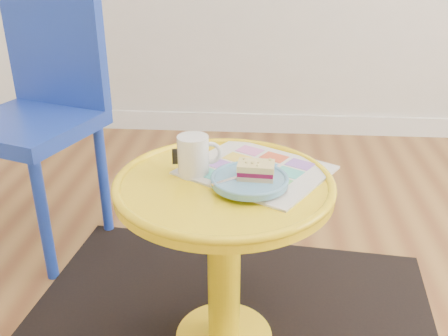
# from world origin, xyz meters

# --- Properties ---
(room_walls) EXTENTS (4.00, 4.00, 4.00)m
(room_walls) POSITION_xyz_m (-0.99, 0.99, 0.06)
(room_walls) COLOR silver
(room_walls) RESTS_ON ground
(side_table) EXTENTS (0.57, 0.57, 0.55)m
(side_table) POSITION_xyz_m (-0.57, 0.18, 0.39)
(side_table) COLOR yellow
(side_table) RESTS_ON ground
(chair) EXTENTS (0.55, 0.55, 0.98)m
(chair) POSITION_xyz_m (-1.29, 0.75, 0.56)
(chair) COLOR #1A38AE
(chair) RESTS_ON ground
(newspaper) EXTENTS (0.46, 0.44, 0.01)m
(newspaper) POSITION_xyz_m (-0.48, 0.25, 0.55)
(newspaper) COLOR silver
(newspaper) RESTS_ON side_table
(mug) EXTENTS (0.12, 0.08, 0.11)m
(mug) POSITION_xyz_m (-0.65, 0.22, 0.60)
(mug) COLOR silver
(mug) RESTS_ON side_table
(plate) EXTENTS (0.20, 0.20, 0.02)m
(plate) POSITION_xyz_m (-0.50, 0.15, 0.57)
(plate) COLOR #5C98C3
(plate) RESTS_ON newspaper
(cake_slice) EXTENTS (0.09, 0.07, 0.04)m
(cake_slice) POSITION_xyz_m (-0.48, 0.16, 0.59)
(cake_slice) COLOR #D3BC8C
(cake_slice) RESTS_ON plate
(fork) EXTENTS (0.12, 0.10, 0.00)m
(fork) POSITION_xyz_m (-0.53, 0.15, 0.58)
(fork) COLOR silver
(fork) RESTS_ON plate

